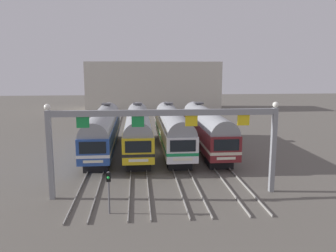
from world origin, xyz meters
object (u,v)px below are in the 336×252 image
at_px(commuter_train_blue, 103,129).
at_px(commuter_train_maroon, 206,127).
at_px(catenary_gantry, 165,128).
at_px(yard_signal_mast, 109,185).
at_px(commuter_train_yellow, 138,128).
at_px(commuter_train_white, 172,128).

bearing_deg(commuter_train_blue, commuter_train_maroon, 0.00).
relative_size(catenary_gantry, yard_signal_mast, 5.93).
relative_size(commuter_train_blue, commuter_train_yellow, 1.00).
relative_size(commuter_train_yellow, yard_signal_mast, 6.32).
bearing_deg(commuter_train_yellow, commuter_train_blue, 180.00).
distance_m(commuter_train_white, commuter_train_maroon, 3.89).
distance_m(commuter_train_yellow, yard_signal_mast, 16.59).
bearing_deg(commuter_train_white, catenary_gantry, -98.21).
height_order(commuter_train_blue, commuter_train_white, same).
height_order(commuter_train_blue, commuter_train_maroon, same).
bearing_deg(commuter_train_white, commuter_train_maroon, 0.00).
distance_m(commuter_train_blue, catenary_gantry, 14.90).
bearing_deg(commuter_train_maroon, catenary_gantry, -113.40).
distance_m(commuter_train_blue, commuter_train_white, 7.79).
relative_size(commuter_train_yellow, commuter_train_white, 1.00).
height_order(commuter_train_yellow, catenary_gantry, catenary_gantry).
distance_m(commuter_train_maroon, yard_signal_mast, 19.14).
bearing_deg(commuter_train_maroon, yard_signal_mast, -120.61).
relative_size(commuter_train_maroon, yard_signal_mast, 6.32).
bearing_deg(commuter_train_blue, commuter_train_yellow, 0.00).
bearing_deg(yard_signal_mast, commuter_train_yellow, 83.25).
distance_m(commuter_train_blue, commuter_train_maroon, 11.68).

